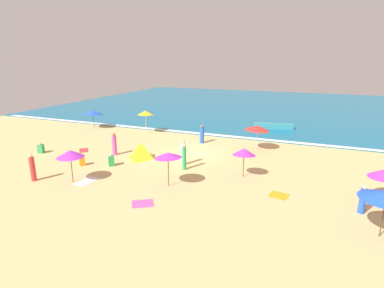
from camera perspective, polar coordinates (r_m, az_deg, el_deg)
The scene contains 24 objects.
ground_plane at distance 25.81m, azimuth 0.00°, elevation -1.67°, with size 60.00×60.00×0.00m, color #D8B775.
ocean_water at distance 52.20m, azimuth 11.90°, elevation 6.86°, with size 60.00×44.00×0.10m, color #146B93.
wave_breaker_foam at distance 31.48m, azimuth 4.39°, elevation 1.66°, with size 57.00×0.70×0.01m, color white.
beach_umbrella_0 at distance 20.80m, azimuth -21.24°, elevation -1.65°, with size 2.35×2.35×2.10m.
beach_umbrella_2 at distance 20.59m, azimuth 9.44°, elevation -1.41°, with size 1.72×1.75×2.02m.
beach_umbrella_3 at distance 36.14m, azimuth -17.54°, elevation 5.47°, with size 2.80×2.82×2.08m.
beach_umbrella_4 at distance 26.78m, azimuth 11.77°, elevation 2.89°, with size 2.07×2.05×2.19m.
beach_umbrella_5 at distance 18.82m, azimuth -4.37°, elevation -2.04°, with size 2.25×2.24×2.20m.
beach_umbrella_7 at distance 32.48m, azimuth -8.45°, elevation 5.62°, with size 1.88×1.90×2.39m.
beach_tent at distance 24.67m, azimuth -9.28°, elevation -1.13°, with size 1.79×2.03×1.29m.
beachgoer_0 at distance 24.19m, azimuth -19.33°, elevation -2.86°, with size 0.54×0.54×0.85m.
beachgoer_1 at distance 23.47m, azimuth -14.46°, elevation -2.92°, with size 0.58×0.58×0.94m.
beachgoer_2 at distance 28.66m, azimuth 1.81°, elevation 1.71°, with size 0.55×0.55×1.70m.
beachgoer_3 at distance 18.14m, azimuth 28.57°, elevation -8.92°, with size 0.46×0.46×1.52m.
beachgoer_4 at distance 21.86m, azimuth -1.44°, elevation -2.31°, with size 0.35×0.35×1.90m.
beachgoer_5 at distance 22.85m, azimuth -1.60°, elevation -1.68°, with size 0.46×0.46×1.84m.
beachgoer_6 at distance 22.34m, azimuth -26.96°, elevation -3.95°, with size 0.34×0.34×1.77m.
beachgoer_7 at distance 25.91m, azimuth -13.91°, elevation -0.09°, with size 0.51×0.51×1.81m.
beachgoer_8 at distance 28.61m, azimuth -25.74°, elevation -0.74°, with size 0.54×0.54×0.89m.
beach_towel_0 at distance 18.81m, azimuth 15.49°, elevation -8.99°, with size 1.19×1.15×0.01m.
beach_towel_2 at distance 17.43m, azimuth -8.94°, elevation -10.62°, with size 1.48×1.43×0.01m.
beach_towel_3 at distance 28.10m, azimuth -19.05°, elevation -1.08°, with size 1.40×1.43×0.01m.
beach_towel_4 at distance 21.19m, azimuth -18.61°, elevation -6.43°, with size 0.96×1.58×0.01m.
small_boat_0 at distance 35.35m, azimuth 14.51°, elevation 3.20°, with size 4.31×1.75×0.56m.
Camera 1 is at (9.41, -22.78, 7.64)m, focal length 29.39 mm.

